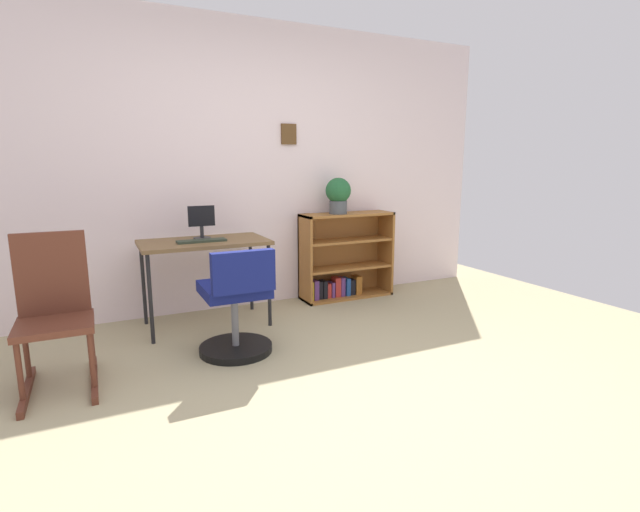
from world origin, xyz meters
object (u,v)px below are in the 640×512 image
Objects in this scene: desk at (204,248)px; potted_plant_on_shelf at (338,194)px; bookshelf_low at (343,259)px; keyboard at (202,241)px; monitor at (202,222)px; rocking_chair at (54,311)px; office_chair at (237,308)px.

potted_plant_on_shelf is at bearing 9.10° from desk.
desk is 1.08× the size of bookshelf_low.
bookshelf_low reaches higher than keyboard.
rocking_chair is at bearing -144.04° from monitor.
potted_plant_on_shelf reaches higher than bookshelf_low.
monitor is 1.37m from rocking_chair.
keyboard is 0.49× the size of office_chair.
office_chair is at bearing -86.69° from monitor.
office_chair is 1.75m from potted_plant_on_shelf.
rocking_chair is at bearing -159.49° from potted_plant_on_shelf.
bookshelf_low is (1.39, 1.00, 0.04)m from office_chair.
rocking_chair is at bearing 177.85° from office_chair.
monitor is at bearing 35.96° from rocking_chair.
keyboard is 1.55m from bookshelf_low.
desk is at bearing -170.90° from potted_plant_on_shelf.
bookshelf_low is (1.47, 0.34, -0.35)m from keyboard.
bookshelf_low is at bearing 32.78° from potted_plant_on_shelf.
keyboard is 0.41× the size of rocking_chair.
monitor is at bearing -172.50° from bookshelf_low.
office_chair is 1.71m from bookshelf_low.
desk is at bearing 94.17° from office_chair.
monitor is 0.30× the size of rocking_chair.
monitor is 1.36m from potted_plant_on_shelf.
monitor is 0.79× the size of potted_plant_on_shelf.
desk is 1.09× the size of rocking_chair.
potted_plant_on_shelf is (1.35, 0.22, 0.39)m from desk.
keyboard is (-0.04, -0.15, -0.14)m from monitor.
potted_plant_on_shelf is at bearing 20.51° from rocking_chair.
office_chair reaches higher than keyboard.
desk is 2.62× the size of keyboard.
desk is 0.79m from office_chair.
bookshelf_low is at bearing 12.96° from keyboard.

